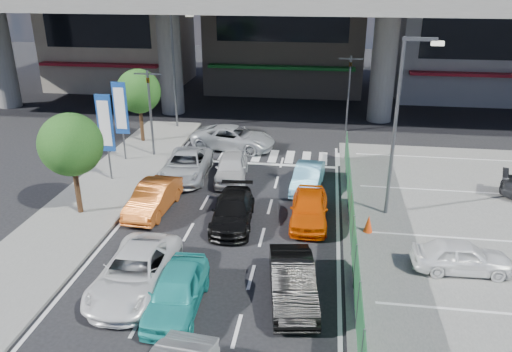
% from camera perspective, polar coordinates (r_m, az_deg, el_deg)
% --- Properties ---
extents(ground, '(120.00, 120.00, 0.00)m').
position_cam_1_polar(ground, '(19.00, -5.42, -11.06)').
color(ground, black).
rests_on(ground, ground).
extents(parking_lot, '(12.00, 28.00, 0.06)m').
position_cam_1_polar(parking_lot, '(21.44, 26.41, -9.27)').
color(parking_lot, '#5F5F5C').
rests_on(parking_lot, ground).
extents(sidewalk_left, '(4.00, 30.00, 0.12)m').
position_cam_1_polar(sidewalk_left, '(24.56, -19.37, -3.98)').
color(sidewalk_left, '#5F5F5C').
rests_on(sidewalk_left, ground).
extents(fence_run, '(0.16, 22.00, 1.80)m').
position_cam_1_polar(fence_run, '(18.99, 11.12, -8.23)').
color(fence_run, '#1D562E').
rests_on(fence_run, ground).
extents(building_west, '(12.00, 10.90, 13.00)m').
position_cam_1_polar(building_west, '(51.53, -15.43, 17.23)').
color(building_west, '#9F9280').
rests_on(building_west, ground).
extents(building_center, '(14.00, 10.90, 15.00)m').
position_cam_1_polar(building_center, '(48.60, 3.60, 18.85)').
color(building_center, gray).
rests_on(building_center, ground).
extents(building_east, '(12.00, 10.90, 12.00)m').
position_cam_1_polar(building_east, '(49.05, 23.15, 15.47)').
color(building_east, gray).
rests_on(building_east, ground).
extents(traffic_light_left, '(1.60, 1.24, 5.20)m').
position_cam_1_polar(traffic_light_left, '(29.92, -12.14, 9.33)').
color(traffic_light_left, '#595B60').
rests_on(traffic_light_left, ground).
extents(traffic_light_right, '(1.60, 1.24, 5.20)m').
position_cam_1_polar(traffic_light_right, '(35.02, 10.68, 11.30)').
color(traffic_light_right, '#595B60').
rests_on(traffic_light_right, ground).
extents(street_lamp_right, '(1.65, 0.22, 8.00)m').
position_cam_1_polar(street_lamp_right, '(22.34, 16.19, 6.79)').
color(street_lamp_right, '#595B60').
rests_on(street_lamp_right, ground).
extents(street_lamp_left, '(1.65, 0.22, 8.00)m').
position_cam_1_polar(street_lamp_left, '(35.38, -9.15, 12.88)').
color(street_lamp_left, '#595B60').
rests_on(street_lamp_left, ground).
extents(signboard_near, '(0.80, 0.14, 4.70)m').
position_cam_1_polar(signboard_near, '(26.93, -16.84, 5.51)').
color(signboard_near, '#595B60').
rests_on(signboard_near, ground).
extents(signboard_far, '(0.80, 0.14, 4.70)m').
position_cam_1_polar(signboard_far, '(29.72, -15.21, 7.23)').
color(signboard_far, '#595B60').
rests_on(signboard_far, ground).
extents(tree_near, '(2.80, 2.80, 4.80)m').
position_cam_1_polar(tree_near, '(23.35, -20.40, 3.36)').
color(tree_near, '#382314').
rests_on(tree_near, ground).
extents(tree_far, '(2.80, 2.80, 4.80)m').
position_cam_1_polar(tree_far, '(32.87, -13.26, 9.40)').
color(tree_far, '#382314').
rests_on(tree_far, ground).
extents(sedan_white_mid_left, '(2.33, 4.98, 1.38)m').
position_cam_1_polar(sedan_white_mid_left, '(18.25, -13.68, -10.63)').
color(sedan_white_mid_left, white).
rests_on(sedan_white_mid_left, ground).
extents(taxi_teal_mid, '(1.76, 4.10, 1.38)m').
position_cam_1_polar(taxi_teal_mid, '(17.01, -9.04, -12.89)').
color(taxi_teal_mid, '#29AFAB').
rests_on(taxi_teal_mid, ground).
extents(hatch_black_mid_right, '(2.07, 4.36, 1.38)m').
position_cam_1_polar(hatch_black_mid_right, '(17.30, 4.21, -11.99)').
color(hatch_black_mid_right, black).
rests_on(hatch_black_mid_right, ground).
extents(taxi_orange_left, '(1.72, 4.24, 1.37)m').
position_cam_1_polar(taxi_orange_left, '(23.65, -11.64, -2.47)').
color(taxi_orange_left, '#CC5C1D').
rests_on(taxi_orange_left, ground).
extents(sedan_black_mid, '(2.06, 4.42, 1.25)m').
position_cam_1_polar(sedan_black_mid, '(22.11, -2.67, -4.00)').
color(sedan_black_mid, black).
rests_on(sedan_black_mid, ground).
extents(taxi_orange_right, '(1.66, 4.06, 1.38)m').
position_cam_1_polar(taxi_orange_right, '(22.30, 6.10, -3.68)').
color(taxi_orange_right, '#E55003').
rests_on(taxi_orange_right, ground).
extents(wagon_silver_front_left, '(2.61, 5.11, 1.38)m').
position_cam_1_polar(wagon_silver_front_left, '(27.32, -7.98, 1.25)').
color(wagon_silver_front_left, '#ACB0B4').
rests_on(wagon_silver_front_left, ground).
extents(sedan_white_front_mid, '(2.04, 4.20, 1.38)m').
position_cam_1_polar(sedan_white_front_mid, '(26.73, -2.82, 0.96)').
color(sedan_white_front_mid, silver).
rests_on(sedan_white_front_mid, ground).
extents(kei_truck_front_right, '(1.72, 3.94, 1.26)m').
position_cam_1_polar(kei_truck_front_right, '(25.71, 5.94, -0.17)').
color(kei_truck_front_right, '#599EC0').
rests_on(kei_truck_front_right, ground).
extents(crossing_wagon_silver, '(5.54, 3.24, 1.45)m').
position_cam_1_polar(crossing_wagon_silver, '(31.49, -2.58, 4.38)').
color(crossing_wagon_silver, '#B3B7BB').
rests_on(crossing_wagon_silver, ground).
extents(parked_sedan_white, '(3.62, 1.56, 1.22)m').
position_cam_1_polar(parked_sedan_white, '(20.16, 22.43, -8.49)').
color(parked_sedan_white, white).
rests_on(parked_sedan_white, parking_lot).
extents(traffic_cone, '(0.49, 0.49, 0.76)m').
position_cam_1_polar(traffic_cone, '(21.94, 12.73, -5.33)').
color(traffic_cone, '#FE440E').
rests_on(traffic_cone, parking_lot).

